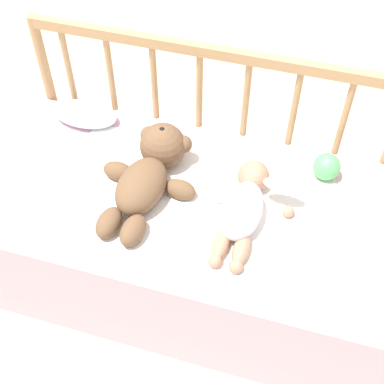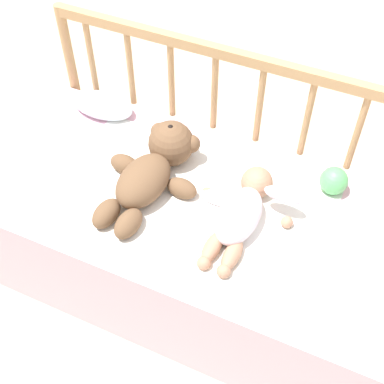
# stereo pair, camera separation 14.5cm
# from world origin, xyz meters

# --- Properties ---
(ground_plane) EXTENTS (12.00, 12.00, 0.00)m
(ground_plane) POSITION_xyz_m (0.00, 0.00, 0.00)
(ground_plane) COLOR #C6B293
(crib_mattress) EXTENTS (1.34, 0.65, 0.43)m
(crib_mattress) POSITION_xyz_m (0.00, 0.00, 0.21)
(crib_mattress) COLOR #EDB7C6
(crib_mattress) RESTS_ON ground_plane
(crib_rail) EXTENTS (1.34, 0.04, 0.76)m
(crib_rail) POSITION_xyz_m (0.00, 0.35, 0.55)
(crib_rail) COLOR tan
(crib_rail) RESTS_ON ground_plane
(blanket) EXTENTS (0.85, 0.55, 0.01)m
(blanket) POSITION_xyz_m (-0.01, -0.03, 0.43)
(blanket) COLOR white
(blanket) RESTS_ON crib_mattress
(teddy_bear) EXTENTS (0.32, 0.45, 0.15)m
(teddy_bear) POSITION_xyz_m (-0.15, 0.03, 0.49)
(teddy_bear) COLOR brown
(teddy_bear) RESTS_ON crib_mattress
(baby) EXTENTS (0.31, 0.39, 0.11)m
(baby) POSITION_xyz_m (0.16, -0.01, 0.47)
(baby) COLOR white
(baby) RESTS_ON crib_mattress
(small_pillow) EXTENTS (0.24, 0.13, 0.06)m
(small_pillow) POSITION_xyz_m (-0.47, 0.26, 0.46)
(small_pillow) COLOR silver
(small_pillow) RESTS_ON crib_mattress
(toy_ball) EXTENTS (0.09, 0.09, 0.09)m
(toy_ball) POSITION_xyz_m (0.38, 0.23, 0.47)
(toy_ball) COLOR #59BF66
(toy_ball) RESTS_ON crib_mattress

